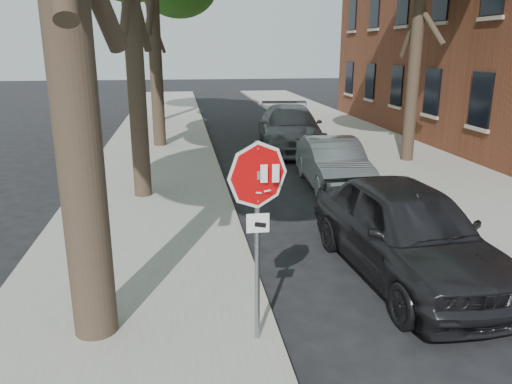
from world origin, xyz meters
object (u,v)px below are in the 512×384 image
car_a (407,230)px  car_b (333,163)px  stop_sign (258,205)px  car_c (290,128)px

car_a → car_b: car_a is taller
car_a → car_b: (0.49, 5.71, -0.14)m
stop_sign → car_c: stop_sign is taller
stop_sign → car_b: stop_sign is taller
stop_sign → car_b: (3.30, 7.47, -1.27)m
car_a → car_c: size_ratio=0.85×
car_c → stop_sign: bearing=-97.5°
car_a → car_b: bearing=81.2°
stop_sign → car_a: stop_sign is taller
stop_sign → car_a: 3.50m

